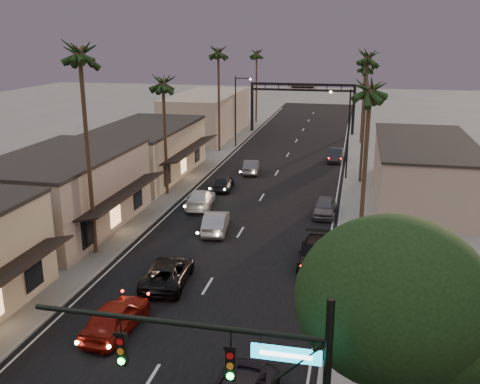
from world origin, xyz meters
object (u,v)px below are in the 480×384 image
at_px(palm_lc, 163,78).
at_px(palm_ld, 218,49).
at_px(traffic_signal, 256,381).
at_px(oncoming_silver, 216,222).
at_px(palm_ra, 371,83).
at_px(palm_rc, 366,63).
at_px(corner_tree, 395,306).
at_px(oncoming_red, 116,317).
at_px(curbside_black, 316,254).
at_px(palm_rb, 368,53).
at_px(streetlight_right, 346,127).
at_px(oncoming_pickup, 168,273).
at_px(palm_far, 257,51).
at_px(palm_lb, 79,47).
at_px(arch, 302,95).
at_px(streetlight_left, 238,106).

bearing_deg(palm_lc, palm_ld, 90.00).
relative_size(traffic_signal, oncoming_silver, 1.85).
height_order(palm_ra, palm_rc, palm_ra).
distance_m(corner_tree, oncoming_red, 14.77).
relative_size(palm_ld, curbside_black, 2.69).
bearing_deg(palm_rb, streetlight_right, 149.24).
distance_m(palm_rc, oncoming_pickup, 47.54).
relative_size(palm_ld, oncoming_red, 2.99).
bearing_deg(palm_ra, palm_rc, 90.00).
height_order(palm_lc, palm_ld, palm_ld).
bearing_deg(palm_far, traffic_signal, -79.30).
bearing_deg(palm_lb, arch, 79.84).
relative_size(palm_lc, palm_ra, 0.92).
bearing_deg(palm_rb, corner_tree, -88.63).
relative_size(traffic_signal, streetlight_right, 0.95).
bearing_deg(palm_lb, palm_far, 89.69).
distance_m(traffic_signal, palm_lb, 24.44).
height_order(corner_tree, oncoming_pickup, corner_tree).
bearing_deg(corner_tree, curbside_black, 102.48).
height_order(arch, streetlight_left, streetlight_left).
distance_m(palm_rb, oncoming_pickup, 29.88).
bearing_deg(oncoming_red, streetlight_right, -104.80).
relative_size(corner_tree, oncoming_silver, 1.91).
bearing_deg(oncoming_pickup, palm_ld, -85.06).
xyz_separation_m(traffic_signal, palm_lb, (-14.29, 18.00, 8.30)).
bearing_deg(traffic_signal, oncoming_red, 133.32).
bearing_deg(palm_rb, oncoming_silver, -122.67).
distance_m(palm_lc, palm_ra, 20.99).
bearing_deg(palm_ld, curbside_black, -65.29).
bearing_deg(palm_far, arch, -43.95).
bearing_deg(palm_lc, oncoming_pickup, -70.05).
bearing_deg(streetlight_right, palm_far, 114.76).
bearing_deg(palm_rb, curbside_black, -97.32).
height_order(traffic_signal, arch, traffic_signal).
bearing_deg(palm_lb, oncoming_silver, 40.31).
bearing_deg(traffic_signal, streetlight_left, 103.14).
distance_m(streetlight_right, oncoming_red, 33.56).
height_order(palm_ld, palm_rc, palm_ld).
xyz_separation_m(streetlight_right, curbside_black, (-0.97, -21.62, -4.56)).
distance_m(palm_lb, palm_rb, 27.94).
distance_m(oncoming_pickup, curbside_black, 9.49).
relative_size(palm_lb, palm_ra, 1.15).
bearing_deg(traffic_signal, arch, 94.93).
height_order(palm_lc, palm_far, palm_far).
xyz_separation_m(traffic_signal, palm_rb, (2.91, 40.00, 7.33)).
bearing_deg(curbside_black, arch, 96.88).
relative_size(corner_tree, oncoming_pickup, 1.71).
bearing_deg(palm_lc, streetlight_left, 85.63).
xyz_separation_m(streetlight_right, streetlight_left, (-13.84, 13.00, 0.00)).
height_order(traffic_signal, corner_tree, corner_tree).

